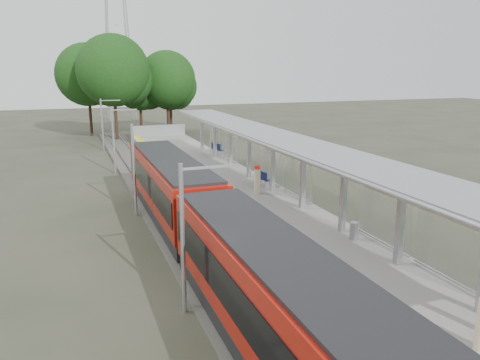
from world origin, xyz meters
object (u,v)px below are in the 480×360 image
bench_far (217,148)px  litter_bin (354,231)px  train (206,223)px  info_pillar_far (257,181)px  bench_mid (263,178)px

bench_far → litter_bin: size_ratio=1.92×
train → litter_bin: size_ratio=34.25×
train → info_pillar_far: train is taller
train → bench_mid: size_ratio=19.15×
train → bench_mid: bearing=54.8°
train → bench_far: train is taller
bench_far → info_pillar_far: 13.64m
bench_mid → litter_bin: bearing=-98.5°
litter_bin → bench_far: bearing=88.3°
bench_mid → bench_far: bench_far is taller
train → info_pillar_far: size_ratio=15.90×
info_pillar_far → litter_bin: size_ratio=2.15×
train → bench_far: size_ratio=17.81×
bench_far → litter_bin: bearing=-104.8°
bench_mid → litter_bin: 10.63m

